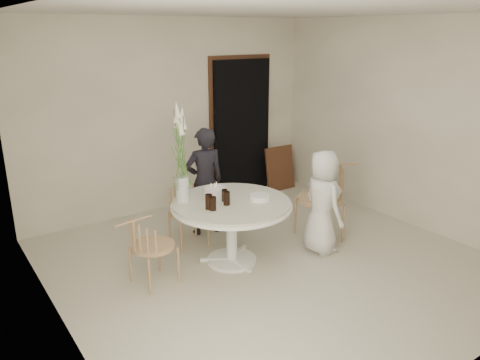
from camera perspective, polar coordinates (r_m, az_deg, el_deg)
ground at (r=5.42m, az=3.61°, el=-9.87°), size 4.50×4.50×0.00m
room_shell at (r=4.89m, az=3.98°, el=7.20°), size 4.50×4.50×4.50m
doorway at (r=7.39m, az=0.18°, el=6.37°), size 1.00×0.10×2.10m
door_trim at (r=7.41m, az=-0.00°, el=6.87°), size 1.12×0.03×2.22m
table at (r=5.16m, az=-1.04°, el=-3.80°), size 1.33×1.33×0.73m
picture_frame at (r=7.70m, az=4.90°, el=1.44°), size 0.54×0.17×0.71m
chair_far at (r=5.76m, az=-6.83°, el=-2.83°), size 0.45×0.48×0.77m
chair_right at (r=5.91m, az=10.92°, el=-1.22°), size 0.66×0.63×0.96m
chair_left at (r=4.81m, az=-11.66°, el=-7.38°), size 0.50×0.47×0.77m
girl at (r=5.92m, az=-4.35°, el=-0.19°), size 0.55×0.41×1.39m
boy at (r=5.51m, az=10.02°, el=-2.68°), size 0.47×0.65×1.23m
birthday_cake at (r=5.23m, az=-3.06°, el=-1.50°), size 0.24×0.24×0.17m
cola_tumbler_a at (r=4.85m, az=-3.32°, el=-2.88°), size 0.07×0.07×0.15m
cola_tumbler_b at (r=4.99m, az=-1.64°, el=-2.23°), size 0.09×0.09×0.15m
cola_tumbler_c at (r=4.89m, az=-3.83°, el=-2.66°), size 0.08×0.08×0.16m
cola_tumbler_d at (r=5.10m, az=-1.89°, el=-1.88°), size 0.07×0.07×0.14m
plate_stack at (r=5.16m, az=2.41°, el=-2.13°), size 0.23×0.23×0.06m
flower_vase at (r=5.01m, az=-7.20°, el=3.05°), size 0.15×0.15×1.10m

